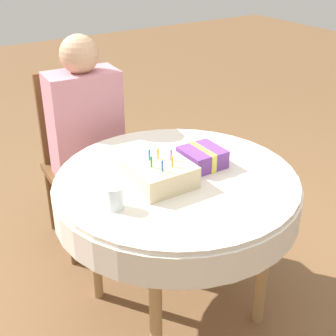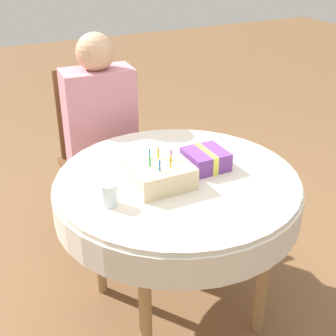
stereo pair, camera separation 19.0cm
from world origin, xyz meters
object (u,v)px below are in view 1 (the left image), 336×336
(birthday_cake, at_px, (160,174))
(person, at_px, (87,127))
(chair, at_px, (83,154))
(gift_box, at_px, (202,157))
(drinking_glass, at_px, (115,198))

(birthday_cake, bearing_deg, person, 88.96)
(chair, relative_size, birthday_cake, 4.09)
(birthday_cake, xyz_separation_m, gift_box, (0.24, 0.04, -0.01))
(birthday_cake, height_order, drinking_glass, birthday_cake)
(chair, distance_m, birthday_cake, 0.90)
(birthday_cake, xyz_separation_m, drinking_glass, (-0.24, -0.07, -0.00))
(drinking_glass, bearing_deg, person, 73.08)
(birthday_cake, relative_size, gift_box, 1.37)
(drinking_glass, relative_size, gift_box, 0.52)
(gift_box, bearing_deg, person, 107.45)
(chair, distance_m, drinking_glass, 0.99)
(chair, bearing_deg, person, -90.00)
(person, height_order, birthday_cake, person)
(person, height_order, drinking_glass, person)
(birthday_cake, height_order, gift_box, birthday_cake)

